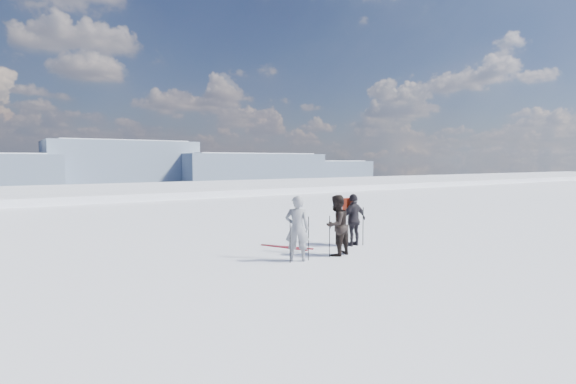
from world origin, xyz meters
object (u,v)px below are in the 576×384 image
object	(u,v)px
skier_grey	(297,228)
skier_dark	(337,225)
skier_pack	(354,220)
skis_loose	(286,247)

from	to	relation	value
skier_grey	skier_dark	size ratio (longest dim) A/B	1.02
skier_dark	skier_pack	size ratio (longest dim) A/B	1.05
skier_grey	skier_dark	bearing A→B (deg)	-146.77
skier_pack	skis_loose	size ratio (longest dim) A/B	1.05
skier_pack	skier_grey	bearing A→B (deg)	12.85
skier_pack	skier_dark	bearing A→B (deg)	27.53
skis_loose	skier_pack	bearing A→B (deg)	-24.59
skier_grey	skis_loose	xyz separation A→B (m)	(0.75, 1.72, -0.87)
skis_loose	skier_dark	bearing A→B (deg)	-71.55
skier_grey	skis_loose	world-z (taller)	skier_grey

